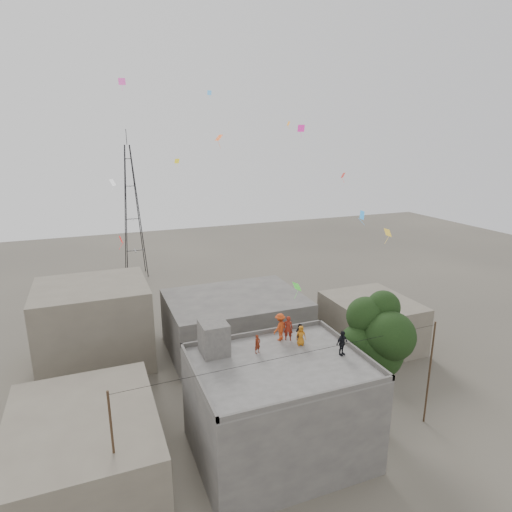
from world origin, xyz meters
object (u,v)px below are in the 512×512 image
(tree, at_px, (378,338))
(person_dark_adult, at_px, (342,343))
(person_red_adult, at_px, (288,328))
(transmission_tower, at_px, (132,212))
(stair_head_box, at_px, (214,338))

(tree, relative_size, person_dark_adult, 5.85)
(tree, bearing_deg, person_red_adult, 161.29)
(person_red_adult, bearing_deg, person_dark_adult, 154.55)
(transmission_tower, bearing_deg, stair_head_box, -88.77)
(person_red_adult, relative_size, person_dark_adult, 1.07)
(stair_head_box, height_order, person_dark_adult, stair_head_box)
(person_dark_adult, bearing_deg, tree, 0.57)
(person_red_adult, bearing_deg, transmission_tower, -52.71)
(stair_head_box, distance_m, person_red_adult, 4.93)
(transmission_tower, height_order, person_red_adult, transmission_tower)
(tree, bearing_deg, stair_head_box, 169.26)
(person_red_adult, distance_m, person_dark_adult, 3.67)
(tree, relative_size, person_red_adult, 5.44)
(stair_head_box, bearing_deg, tree, -10.74)
(tree, bearing_deg, transmission_tower, 106.09)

